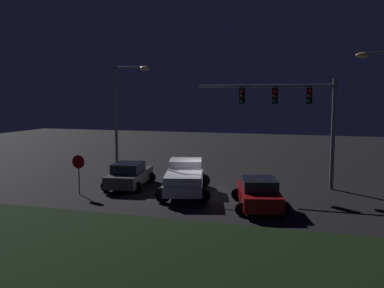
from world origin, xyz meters
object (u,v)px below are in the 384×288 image
at_px(car_sedan_far, 259,193).
at_px(street_lamp_left, 123,106).
at_px(stop_sign, 79,167).
at_px(pickup_truck, 185,176).
at_px(traffic_signal_gantry, 291,106).
at_px(car_sedan, 129,175).

relative_size(car_sedan_far, street_lamp_left, 0.62).
bearing_deg(car_sedan_far, stop_sign, 75.39).
xyz_separation_m(street_lamp_left, stop_sign, (-0.01, -5.63, -3.25)).
relative_size(pickup_truck, traffic_signal_gantry, 0.69).
bearing_deg(street_lamp_left, traffic_signal_gantry, -0.39).
bearing_deg(car_sedan_far, street_lamp_left, 45.92).
relative_size(car_sedan, car_sedan_far, 0.98).
relative_size(car_sedan, traffic_signal_gantry, 0.55).
bearing_deg(stop_sign, car_sedan_far, 0.35).
bearing_deg(car_sedan, pickup_truck, -107.85).
height_order(pickup_truck, stop_sign, stop_sign).
distance_m(pickup_truck, car_sedan, 3.81).
height_order(car_sedan, car_sedan_far, same).
bearing_deg(traffic_signal_gantry, car_sedan_far, -101.16).
distance_m(pickup_truck, stop_sign, 5.95).
bearing_deg(street_lamp_left, car_sedan_far, -29.11).
distance_m(traffic_signal_gantry, street_lamp_left, 11.09).
bearing_deg(car_sedan, traffic_signal_gantry, -80.25).
height_order(traffic_signal_gantry, stop_sign, traffic_signal_gantry).
xyz_separation_m(pickup_truck, car_sedan_far, (4.41, -1.87, -0.26)).
distance_m(car_sedan, traffic_signal_gantry, 10.57).
distance_m(car_sedan, car_sedan_far, 8.54).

